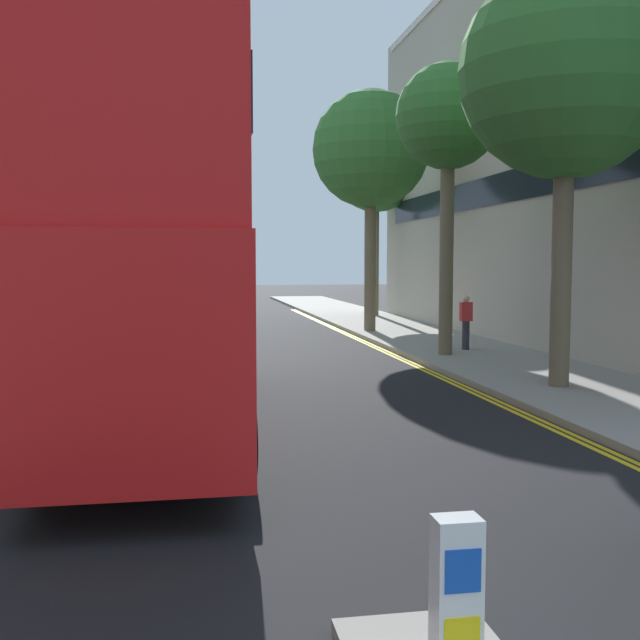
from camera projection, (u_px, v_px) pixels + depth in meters
sidewalk_right at (529, 372)px, 17.97m from camera, size 4.00×80.00×0.14m
kerb_line_outer at (478, 392)px, 15.65m from camera, size 0.10×56.00×0.01m
kerb_line_inner at (471, 392)px, 15.62m from camera, size 0.10×56.00×0.01m
keep_left_bollard at (456, 616)px, 4.45m from camera, size 0.36×0.28×1.11m
double_decker_bus_away at (151, 243)px, 12.18m from camera, size 2.80×10.81×5.64m
pedestrian_far at (466, 321)px, 22.03m from camera, size 0.34×0.22×1.62m
street_tree_near at (566, 72)px, 15.07m from camera, size 4.37×4.37×8.65m
street_tree_mid at (371, 150)px, 27.80m from camera, size 4.38×4.38×9.00m
street_tree_far at (376, 169)px, 36.00m from camera, size 4.20×4.20×9.22m
street_tree_distant at (448, 121)px, 20.45m from camera, size 2.90×2.90×8.05m
townhouse_terrace_right at (638, 143)px, 25.22m from camera, size 10.08×28.00×13.51m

